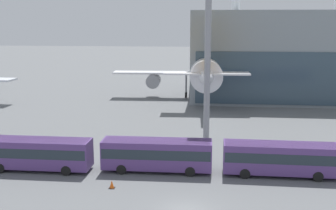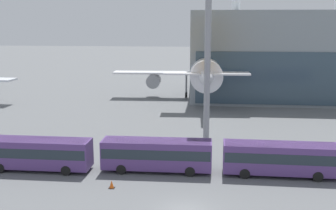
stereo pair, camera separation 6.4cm
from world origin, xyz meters
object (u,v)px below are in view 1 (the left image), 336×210
Objects in this scene: shuttle_bus_3 at (157,153)px; shuttle_bus_4 at (280,157)px; shuttle_bus_2 at (37,152)px; traffic_cone_1 at (112,184)px; airliner_at_gate_far at (204,68)px; floodlight_mast at (208,26)px.

shuttle_bus_3 is 1.00× the size of shuttle_bus_4.
traffic_cone_1 is at bearing -24.54° from shuttle_bus_2.
airliner_at_gate_far is at bearing 69.89° from shuttle_bus_2.
shuttle_bus_2 is 24.54m from shuttle_bus_4.
floodlight_mast is (0.91, -31.80, 8.58)m from airliner_at_gate_far.
airliner_at_gate_far is 1.53× the size of floodlight_mast.
shuttle_bus_4 is at bearing 17.22° from traffic_cone_1.
shuttle_bus_2 is 12.30m from shuttle_bus_3.
shuttle_bus_2 is 9.70m from traffic_cone_1.
airliner_at_gate_far is 3.34× the size of shuttle_bus_3.
traffic_cone_1 is at bearing -161.98° from shuttle_bus_4.
shuttle_bus_4 is 18.69m from floodlight_mast.
airliner_at_gate_far is 47.42m from shuttle_bus_2.
floodlight_mast reaches higher than shuttle_bus_3.
floodlight_mast reaches higher than shuttle_bus_4.
shuttle_bus_4 is (24.52, 0.93, 0.00)m from shuttle_bus_2.
airliner_at_gate_far is 49.25m from traffic_cone_1.
shuttle_bus_3 is at bearing -179.22° from shuttle_bus_4.
shuttle_bus_3 is 6.25m from traffic_cone_1.
shuttle_bus_3 is (12.26, 0.94, 0.00)m from shuttle_bus_2.
traffic_cone_1 is at bearing -116.86° from floodlight_mast.
shuttle_bus_2 is at bearing 155.52° from traffic_cone_1.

